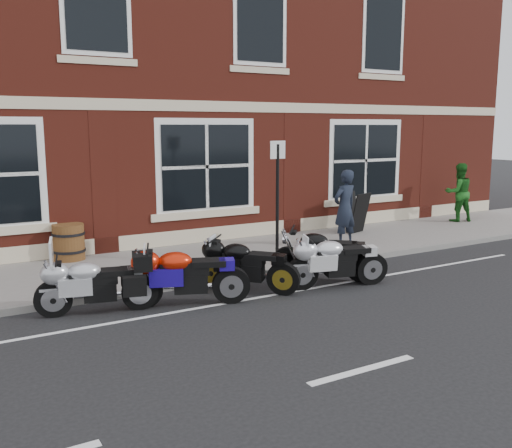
# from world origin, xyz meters

# --- Properties ---
(ground) EXTENTS (80.00, 80.00, 0.00)m
(ground) POSITION_xyz_m (0.00, 0.00, 0.00)
(ground) COLOR black
(ground) RESTS_ON ground
(sidewalk) EXTENTS (30.00, 3.00, 0.12)m
(sidewalk) POSITION_xyz_m (0.00, 3.00, 0.06)
(sidewalk) COLOR slate
(sidewalk) RESTS_ON ground
(kerb) EXTENTS (30.00, 0.16, 0.12)m
(kerb) POSITION_xyz_m (0.00, 1.42, 0.06)
(kerb) COLOR slate
(kerb) RESTS_ON ground
(pub_building) EXTENTS (24.00, 12.00, 12.00)m
(pub_building) POSITION_xyz_m (0.00, 10.50, 6.00)
(pub_building) COLOR maroon
(pub_building) RESTS_ON ground
(moto_touring_silver) EXTENTS (1.87, 0.63, 1.25)m
(moto_touring_silver) POSITION_xyz_m (-2.26, 0.81, 0.51)
(moto_touring_silver) COLOR black
(moto_touring_silver) RESTS_ON ground
(moto_sport_red) EXTENTS (1.97, 0.87, 0.93)m
(moto_sport_red) POSITION_xyz_m (-0.84, 0.46, 0.53)
(moto_sport_red) COLOR black
(moto_sport_red) RESTS_ON ground
(moto_sport_black) EXTENTS (1.35, 1.57, 0.88)m
(moto_sport_black) POSITION_xyz_m (0.43, 0.68, 0.50)
(moto_sport_black) COLOR black
(moto_sport_black) RESTS_ON ground
(moto_sport_silver) EXTENTS (1.96, 0.63, 0.90)m
(moto_sport_silver) POSITION_xyz_m (1.96, 0.07, 0.51)
(moto_sport_silver) COLOR black
(moto_sport_silver) RESTS_ON ground
(moto_naked_black) EXTENTS (1.61, 1.47, 0.92)m
(moto_naked_black) POSITION_xyz_m (2.09, 0.61, 0.53)
(moto_naked_black) COLOR black
(moto_naked_black) RESTS_ON ground
(pedestrian_left) EXTENTS (0.72, 0.53, 1.81)m
(pedestrian_left) POSITION_xyz_m (4.09, 2.43, 1.03)
(pedestrian_left) COLOR black
(pedestrian_left) RESTS_ON sidewalk
(pedestrian_right) EXTENTS (1.01, 0.90, 1.73)m
(pedestrian_right) POSITION_xyz_m (9.31, 3.52, 0.99)
(pedestrian_right) COLOR #195718
(pedestrian_right) RESTS_ON sidewalk
(a_board_sign) EXTENTS (0.75, 0.60, 1.08)m
(a_board_sign) POSITION_xyz_m (5.48, 3.67, 0.66)
(a_board_sign) COLOR black
(a_board_sign) RESTS_ON sidewalk
(barrel_planter) EXTENTS (0.69, 0.69, 0.77)m
(barrel_planter) POSITION_xyz_m (-1.87, 4.28, 0.50)
(barrel_planter) COLOR #553116
(barrel_planter) RESTS_ON sidewalk
(parking_sign) EXTENTS (0.36, 0.07, 2.52)m
(parking_sign) POSITION_xyz_m (1.76, 1.71, 1.58)
(parking_sign) COLOR black
(parking_sign) RESTS_ON sidewalk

